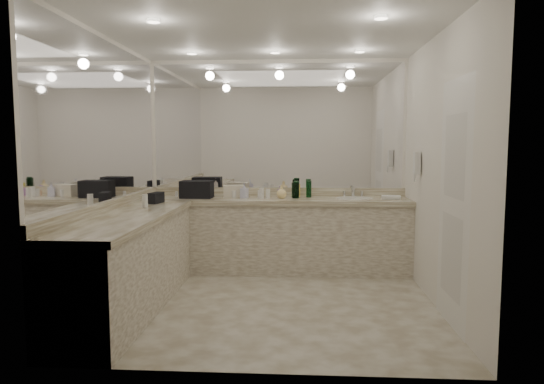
# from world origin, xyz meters

# --- Properties ---
(floor) EXTENTS (3.20, 3.20, 0.00)m
(floor) POSITION_xyz_m (0.00, 0.00, 0.00)
(floor) COLOR beige
(floor) RESTS_ON ground
(ceiling) EXTENTS (3.20, 3.20, 0.00)m
(ceiling) POSITION_xyz_m (0.00, 0.00, 2.60)
(ceiling) COLOR white
(ceiling) RESTS_ON floor
(wall_back) EXTENTS (3.20, 0.02, 2.60)m
(wall_back) POSITION_xyz_m (0.00, 1.50, 1.30)
(wall_back) COLOR silver
(wall_back) RESTS_ON floor
(wall_left) EXTENTS (0.02, 3.00, 2.60)m
(wall_left) POSITION_xyz_m (-1.60, 0.00, 1.30)
(wall_left) COLOR silver
(wall_left) RESTS_ON floor
(wall_right) EXTENTS (0.02, 3.00, 2.60)m
(wall_right) POSITION_xyz_m (1.60, 0.00, 1.30)
(wall_right) COLOR silver
(wall_right) RESTS_ON floor
(vanity_back_base) EXTENTS (3.20, 0.60, 0.84)m
(vanity_back_base) POSITION_xyz_m (0.00, 1.20, 0.42)
(vanity_back_base) COLOR silver
(vanity_back_base) RESTS_ON floor
(vanity_back_top) EXTENTS (3.20, 0.64, 0.06)m
(vanity_back_top) POSITION_xyz_m (0.00, 1.19, 0.87)
(vanity_back_top) COLOR beige
(vanity_back_top) RESTS_ON vanity_back_base
(vanity_left_base) EXTENTS (0.60, 2.40, 0.84)m
(vanity_left_base) POSITION_xyz_m (-1.30, -0.30, 0.42)
(vanity_left_base) COLOR silver
(vanity_left_base) RESTS_ON floor
(vanity_left_top) EXTENTS (0.64, 2.42, 0.06)m
(vanity_left_top) POSITION_xyz_m (-1.29, -0.30, 0.87)
(vanity_left_top) COLOR beige
(vanity_left_top) RESTS_ON vanity_left_base
(backsplash_back) EXTENTS (3.20, 0.04, 0.10)m
(backsplash_back) POSITION_xyz_m (0.00, 1.48, 0.95)
(backsplash_back) COLOR beige
(backsplash_back) RESTS_ON vanity_back_top
(backsplash_left) EXTENTS (0.04, 3.00, 0.10)m
(backsplash_left) POSITION_xyz_m (-1.58, 0.00, 0.95)
(backsplash_left) COLOR beige
(backsplash_left) RESTS_ON vanity_left_top
(mirror_back) EXTENTS (3.12, 0.01, 1.55)m
(mirror_back) POSITION_xyz_m (0.00, 1.49, 1.77)
(mirror_back) COLOR white
(mirror_back) RESTS_ON wall_back
(mirror_left) EXTENTS (0.01, 2.92, 1.55)m
(mirror_left) POSITION_xyz_m (-1.59, 0.00, 1.77)
(mirror_left) COLOR white
(mirror_left) RESTS_ON wall_left
(sink) EXTENTS (0.44, 0.44, 0.03)m
(sink) POSITION_xyz_m (0.95, 1.20, 0.90)
(sink) COLOR white
(sink) RESTS_ON vanity_back_top
(faucet) EXTENTS (0.24, 0.16, 0.14)m
(faucet) POSITION_xyz_m (0.95, 1.41, 0.97)
(faucet) COLOR silver
(faucet) RESTS_ON vanity_back_top
(wall_phone) EXTENTS (0.06, 0.10, 0.24)m
(wall_phone) POSITION_xyz_m (1.56, 0.70, 1.35)
(wall_phone) COLOR white
(wall_phone) RESTS_ON wall_right
(door) EXTENTS (0.02, 0.82, 2.10)m
(door) POSITION_xyz_m (1.59, -0.50, 1.05)
(door) COLOR white
(door) RESTS_ON wall_right
(black_toiletry_bag) EXTENTS (0.39, 0.25, 0.22)m
(black_toiletry_bag) POSITION_xyz_m (-0.96, 1.16, 1.01)
(black_toiletry_bag) COLOR black
(black_toiletry_bag) RESTS_ON vanity_back_top
(black_bag_spill) EXTENTS (0.14, 0.23, 0.12)m
(black_bag_spill) POSITION_xyz_m (-1.30, 0.60, 0.96)
(black_bag_spill) COLOR black
(black_bag_spill) RESTS_ON vanity_left_top
(cream_cosmetic_case) EXTENTS (0.28, 0.20, 0.15)m
(cream_cosmetic_case) POSITION_xyz_m (-0.52, 1.25, 0.97)
(cream_cosmetic_case) COLOR beige
(cream_cosmetic_case) RESTS_ON vanity_back_top
(hand_towel) EXTENTS (0.24, 0.19, 0.04)m
(hand_towel) POSITION_xyz_m (1.38, 1.18, 0.92)
(hand_towel) COLOR white
(hand_towel) RESTS_ON vanity_back_top
(lotion_left) EXTENTS (0.06, 0.06, 0.14)m
(lotion_left) POSITION_xyz_m (-1.30, 0.22, 0.97)
(lotion_left) COLOR white
(lotion_left) RESTS_ON vanity_left_top
(soap_bottle_a) EXTENTS (0.08, 0.08, 0.20)m
(soap_bottle_a) POSITION_xyz_m (-0.83, 1.26, 1.00)
(soap_bottle_a) COLOR white
(soap_bottle_a) RESTS_ON vanity_back_top
(soap_bottle_b) EXTENTS (0.10, 0.10, 0.18)m
(soap_bottle_b) POSITION_xyz_m (-0.38, 1.17, 0.99)
(soap_bottle_b) COLOR silver
(soap_bottle_b) RESTS_ON vanity_back_top
(soap_bottle_c) EXTENTS (0.15, 0.15, 0.16)m
(soap_bottle_c) POSITION_xyz_m (0.07, 1.16, 0.98)
(soap_bottle_c) COLOR #FFE192
(soap_bottle_c) RESTS_ON vanity_back_top
(green_bottle_0) EXTENTS (0.06, 0.06, 0.20)m
(green_bottle_0) POSITION_xyz_m (0.40, 1.32, 1.00)
(green_bottle_0) COLOR #0D481C
(green_bottle_0) RESTS_ON vanity_back_top
(green_bottle_1) EXTENTS (0.07, 0.07, 0.19)m
(green_bottle_1) POSITION_xyz_m (0.22, 1.25, 0.99)
(green_bottle_1) COLOR #0D481C
(green_bottle_1) RESTS_ON vanity_back_top
(green_bottle_2) EXTENTS (0.07, 0.07, 0.19)m
(green_bottle_2) POSITION_xyz_m (0.23, 1.20, 0.99)
(green_bottle_2) COLOR #0D481C
(green_bottle_2) RESTS_ON vanity_back_top
(green_bottle_3) EXTENTS (0.07, 0.07, 0.21)m
(green_bottle_3) POSITION_xyz_m (0.24, 1.20, 1.00)
(green_bottle_3) COLOR #0D481C
(green_bottle_3) RESTS_ON vanity_back_top
(amenity_bottle_0) EXTENTS (0.05, 0.05, 0.09)m
(amenity_bottle_0) POSITION_xyz_m (-0.51, 1.18, 0.95)
(amenity_bottle_0) COLOR white
(amenity_bottle_0) RESTS_ON vanity_back_top
(amenity_bottle_1) EXTENTS (0.05, 0.05, 0.11)m
(amenity_bottle_1) POSITION_xyz_m (-0.10, 1.15, 0.96)
(amenity_bottle_1) COLOR white
(amenity_bottle_1) RESTS_ON vanity_back_top
(amenity_bottle_2) EXTENTS (0.06, 0.06, 0.13)m
(amenity_bottle_2) POSITION_xyz_m (-0.17, 1.12, 0.96)
(amenity_bottle_2) COLOR white
(amenity_bottle_2) RESTS_ON vanity_back_top
(amenity_bottle_3) EXTENTS (0.04, 0.04, 0.10)m
(amenity_bottle_3) POSITION_xyz_m (-0.20, 1.17, 0.95)
(amenity_bottle_3) COLOR white
(amenity_bottle_3) RESTS_ON vanity_back_top
(amenity_bottle_4) EXTENTS (0.04, 0.04, 0.07)m
(amenity_bottle_4) POSITION_xyz_m (-0.17, 1.29, 0.93)
(amenity_bottle_4) COLOR #E0B28C
(amenity_bottle_4) RESTS_ON vanity_back_top
(amenity_bottle_5) EXTENTS (0.06, 0.06, 0.14)m
(amenity_bottle_5) POSITION_xyz_m (0.26, 1.35, 0.97)
(amenity_bottle_5) COLOR #F2D84C
(amenity_bottle_5) RESTS_ON vanity_back_top
(amenity_bottle_6) EXTENTS (0.04, 0.04, 0.06)m
(amenity_bottle_6) POSITION_xyz_m (-1.25, 1.31, 0.93)
(amenity_bottle_6) COLOR white
(amenity_bottle_6) RESTS_ON vanity_back_top
(amenity_bottle_7) EXTENTS (0.05, 0.05, 0.10)m
(amenity_bottle_7) POSITION_xyz_m (0.04, 1.29, 0.95)
(amenity_bottle_7) COLOR #9966B2
(amenity_bottle_7) RESTS_ON vanity_back_top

